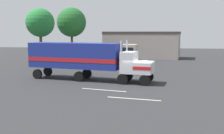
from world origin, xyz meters
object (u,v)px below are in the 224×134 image
person_bystander (86,69)px  parked_bus (104,52)px  semi_truck (84,58)px  tree_left (40,23)px  tree_center (72,22)px

person_bystander → parked_bus: bearing=87.2°
semi_truck → tree_left: 15.63m
semi_truck → parked_bus: semi_truck is taller
tree_center → parked_bus: bearing=-41.5°
parked_bus → tree_center: 10.58m
tree_left → semi_truck: bearing=-50.6°
person_bystander → tree_center: 19.42m
parked_bus → tree_center: (-6.95, 6.16, 5.08)m
person_bystander → tree_left: (-9.28, 9.13, 5.88)m
person_bystander → tree_center: (-6.40, 17.24, 6.25)m
person_bystander → tree_left: bearing=135.5°
semi_truck → tree_left: tree_left is taller
person_bystander → parked_bus: 11.16m
person_bystander → tree_center: size_ratio=0.16×
person_bystander → tree_left: size_ratio=0.18×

